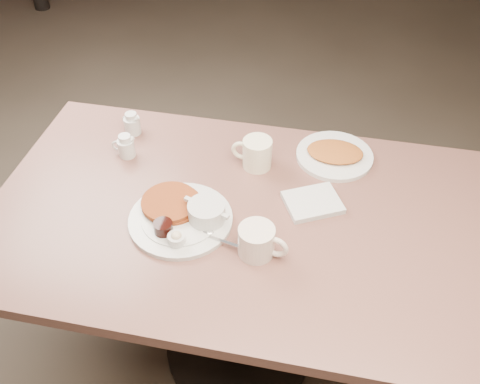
% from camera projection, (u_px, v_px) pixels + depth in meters
% --- Properties ---
extents(room, '(7.04, 8.04, 2.84)m').
position_uv_depth(room, '(238.00, 0.00, 1.14)').
color(room, '#4C3F33').
rests_on(room, ground).
extents(diner_table, '(1.50, 0.90, 0.75)m').
position_uv_depth(diner_table, '(239.00, 251.00, 1.70)').
color(diner_table, '#84564C').
rests_on(diner_table, ground).
extents(main_plate, '(0.40, 0.39, 0.07)m').
position_uv_depth(main_plate, '(184.00, 215.00, 1.55)').
color(main_plate, silver).
rests_on(main_plate, diner_table).
extents(coffee_mug_near, '(0.15, 0.12, 0.09)m').
position_uv_depth(coffee_mug_near, '(258.00, 241.00, 1.44)').
color(coffee_mug_near, silver).
rests_on(coffee_mug_near, diner_table).
extents(napkin, '(0.20, 0.19, 0.02)m').
position_uv_depth(napkin, '(313.00, 202.00, 1.60)').
color(napkin, silver).
rests_on(napkin, diner_table).
extents(coffee_mug_far, '(0.14, 0.10, 0.10)m').
position_uv_depth(coffee_mug_far, '(256.00, 153.00, 1.71)').
color(coffee_mug_far, white).
rests_on(coffee_mug_far, diner_table).
extents(creamer_left, '(0.09, 0.07, 0.08)m').
position_uv_depth(creamer_left, '(126.00, 146.00, 1.76)').
color(creamer_left, silver).
rests_on(creamer_left, diner_table).
extents(creamer_right, '(0.08, 0.06, 0.08)m').
position_uv_depth(creamer_right, '(132.00, 124.00, 1.85)').
color(creamer_right, silver).
rests_on(creamer_right, diner_table).
extents(hash_plate, '(0.26, 0.26, 0.04)m').
position_uv_depth(hash_plate, '(335.00, 154.00, 1.76)').
color(hash_plate, silver).
rests_on(hash_plate, diner_table).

